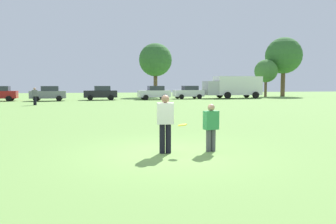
{
  "coord_description": "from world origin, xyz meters",
  "views": [
    {
      "loc": [
        -2.01,
        -9.45,
        2.05
      ],
      "look_at": [
        0.4,
        1.99,
        1.07
      ],
      "focal_mm": 35.47,
      "sensor_mm": 36.0,
      "label": 1
    }
  ],
  "objects": [
    {
      "name": "tree_west_maple",
      "position": [
        7.02,
        43.25,
        5.89
      ],
      "size": [
        5.27,
        5.27,
        8.56
      ],
      "color": "brown",
      "rests_on": "ground"
    },
    {
      "name": "tree_center_elm",
      "position": [
        25.08,
        40.95,
        4.19
      ],
      "size": [
        3.75,
        3.75,
        6.1
      ],
      "color": "brown",
      "rests_on": "ground"
    },
    {
      "name": "player_thrower",
      "position": [
        -0.09,
        0.08,
        0.98
      ],
      "size": [
        0.51,
        0.32,
        1.74
      ],
      "color": "black",
      "rests_on": "ground"
    },
    {
      "name": "frisbee",
      "position": [
        0.38,
        -0.12,
        0.86
      ],
      "size": [
        0.27,
        0.27,
        0.06
      ],
      "color": "yellow"
    },
    {
      "name": "box_truck",
      "position": [
        17.38,
        36.07,
        1.75
      ],
      "size": [
        8.62,
        3.32,
        3.18
      ],
      "color": "white",
      "rests_on": "ground"
    },
    {
      "name": "traffic_cone",
      "position": [
        3.3,
        5.46,
        0.23
      ],
      "size": [
        0.32,
        0.32,
        0.48
      ],
      "color": "#D8590C",
      "rests_on": "ground"
    },
    {
      "name": "parked_car_near_right",
      "position": [
        5.32,
        34.21,
        0.92
      ],
      "size": [
        4.29,
        2.4,
        1.82
      ],
      "color": "silver",
      "rests_on": "ground"
    },
    {
      "name": "bystander_sideline_watcher",
      "position": [
        -8.08,
        24.87,
        0.97
      ],
      "size": [
        0.54,
        0.48,
        1.71
      ],
      "color": "black",
      "rests_on": "ground"
    },
    {
      "name": "parked_car_center",
      "position": [
        -7.96,
        33.24,
        0.92
      ],
      "size": [
        4.29,
        2.4,
        1.82
      ],
      "color": "slate",
      "rests_on": "ground"
    },
    {
      "name": "tree_east_birch",
      "position": [
        28.88,
        42.06,
        6.84
      ],
      "size": [
        6.12,
        6.12,
        9.95
      ],
      "color": "brown",
      "rests_on": "ground"
    },
    {
      "name": "ground_plane",
      "position": [
        0.0,
        0.0,
        0.0
      ],
      "size": [
        143.43,
        143.43,
        0.0
      ],
      "primitive_type": "plane",
      "color": "#6B9347"
    },
    {
      "name": "player_defender",
      "position": [
        1.33,
        0.07,
        0.81
      ],
      "size": [
        0.47,
        0.33,
        1.45
      ],
      "color": "#4C4C51",
      "rests_on": "ground"
    },
    {
      "name": "parked_car_mid_right",
      "position": [
        -1.7,
        34.43,
        0.92
      ],
      "size": [
        4.29,
        2.4,
        1.82
      ],
      "color": "black",
      "rests_on": "ground"
    },
    {
      "name": "parked_car_far_right",
      "position": [
        10.43,
        35.57,
        0.92
      ],
      "size": [
        4.29,
        2.4,
        1.82
      ],
      "color": "silver",
      "rests_on": "ground"
    }
  ]
}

